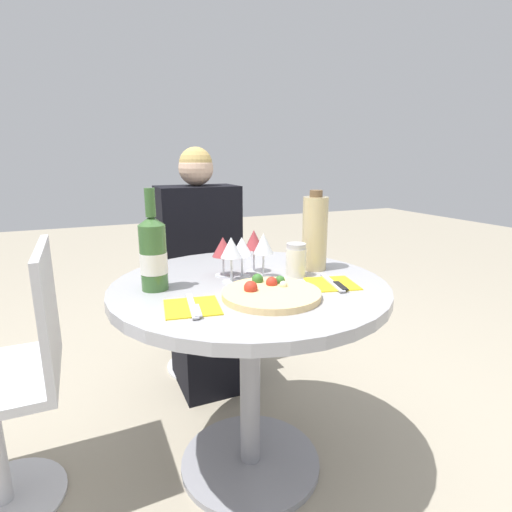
% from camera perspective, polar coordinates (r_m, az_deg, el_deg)
% --- Properties ---
extents(ground_plane, '(12.00, 12.00, 0.00)m').
position_cam_1_polar(ground_plane, '(1.69, -0.80, -27.51)').
color(ground_plane, '#9E937F').
rests_on(ground_plane, ground).
extents(dining_table, '(0.91, 0.91, 0.71)m').
position_cam_1_polar(dining_table, '(1.39, -0.88, -9.92)').
color(dining_table, gray).
rests_on(dining_table, ground_plane).
extents(chair_behind_diner, '(0.43, 0.43, 0.86)m').
position_cam_1_polar(chair_behind_diner, '(2.20, -8.42, -4.68)').
color(chair_behind_diner, silver).
rests_on(chair_behind_diner, ground_plane).
extents(seated_diner, '(0.40, 0.48, 1.17)m').
position_cam_1_polar(seated_diner, '(2.03, -7.36, -3.61)').
color(seated_diner, black).
rests_on(seated_diner, ground_plane).
extents(chair_empty_side, '(0.43, 0.43, 0.86)m').
position_cam_1_polar(chair_empty_side, '(1.53, -31.94, -15.30)').
color(chair_empty_side, silver).
rests_on(chair_empty_side, ground_plane).
extents(pizza_large, '(0.29, 0.29, 0.05)m').
position_cam_1_polar(pizza_large, '(1.19, 1.98, -5.30)').
color(pizza_large, '#E5C17F').
rests_on(pizza_large, dining_table).
extents(wine_bottle, '(0.08, 0.08, 0.32)m').
position_cam_1_polar(wine_bottle, '(1.27, -14.47, 0.38)').
color(wine_bottle, '#38602D').
rests_on(wine_bottle, dining_table).
extents(tall_carafe, '(0.09, 0.09, 0.29)m').
position_cam_1_polar(tall_carafe, '(1.47, 8.39, 3.30)').
color(tall_carafe, tan).
rests_on(tall_carafe, dining_table).
extents(sugar_shaker, '(0.07, 0.07, 0.12)m').
position_cam_1_polar(sugar_shaker, '(1.39, 5.71, -0.58)').
color(sugar_shaker, silver).
rests_on(sugar_shaker, dining_table).
extents(wine_glass_back_left, '(0.08, 0.08, 0.14)m').
position_cam_1_polar(wine_glass_back_left, '(1.38, -4.73, 1.20)').
color(wine_glass_back_left, silver).
rests_on(wine_glass_back_left, dining_table).
extents(wine_glass_front_left, '(0.07, 0.07, 0.15)m').
position_cam_1_polar(wine_glass_front_left, '(1.31, -3.57, 1.08)').
color(wine_glass_front_left, silver).
rests_on(wine_glass_front_left, dining_table).
extents(wine_glass_front_right, '(0.07, 0.07, 0.16)m').
position_cam_1_polar(wine_glass_front_right, '(1.35, 1.07, 1.64)').
color(wine_glass_front_right, silver).
rests_on(wine_glass_front_right, dining_table).
extents(wine_glass_center, '(0.08, 0.08, 0.14)m').
position_cam_1_polar(wine_glass_center, '(1.37, -1.87, 1.24)').
color(wine_glass_center, silver).
rests_on(wine_glass_center, dining_table).
extents(wine_glass_back_right, '(0.07, 0.07, 0.15)m').
position_cam_1_polar(wine_glass_back_right, '(1.42, -0.31, 2.18)').
color(wine_glass_back_right, silver).
rests_on(wine_glass_back_right, dining_table).
extents(place_setting_left, '(0.17, 0.19, 0.01)m').
position_cam_1_polar(place_setting_left, '(1.12, -9.07, -7.22)').
color(place_setting_left, yellow).
rests_on(place_setting_left, dining_table).
extents(place_setting_right, '(0.18, 0.19, 0.01)m').
position_cam_1_polar(place_setting_right, '(1.33, 10.88, -3.90)').
color(place_setting_right, yellow).
rests_on(place_setting_right, dining_table).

